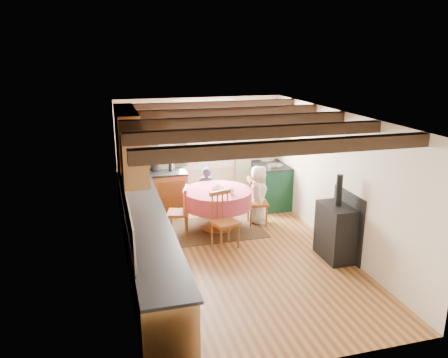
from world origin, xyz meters
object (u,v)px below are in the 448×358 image
object	(u,v)px
chair_right	(257,201)
cup	(232,191)
child_far	(206,192)
chair_left	(178,211)
dining_table	(217,210)
child_right	(258,195)
chair_near	(225,220)
aga_range	(270,185)
cast_iron_stove	(337,217)

from	to	relation	value
chair_right	cup	bearing A→B (deg)	127.59
child_far	cup	distance (m)	1.16
chair_left	chair_right	world-z (taller)	chair_right
chair_left	child_far	distance (m)	1.12
chair_right	cup	size ratio (longest dim) A/B	8.64
dining_table	child_right	xyz separation A→B (m)	(0.88, 0.12, 0.19)
chair_near	cup	bearing A→B (deg)	46.77
dining_table	aga_range	xyz separation A→B (m)	(1.47, 1.01, 0.09)
aga_range	child_right	size ratio (longest dim) A/B	0.90
chair_right	child_right	world-z (taller)	child_right
chair_near	dining_table	bearing A→B (deg)	68.99
aga_range	dining_table	bearing A→B (deg)	-145.54
chair_left	chair_right	distance (m)	1.62
dining_table	cup	xyz separation A→B (m)	(0.20, -0.31, 0.45)
chair_right	child_far	size ratio (longest dim) A/B	0.91
aga_range	child_far	world-z (taller)	child_far
aga_range	child_far	xyz separation A→B (m)	(-1.51, -0.23, 0.04)
chair_right	child_far	bearing A→B (deg)	58.50
chair_left	aga_range	bearing A→B (deg)	130.80
chair_left	child_right	distance (m)	1.67
chair_left	child_far	xyz separation A→B (m)	(0.74, 0.84, 0.06)
child_far	chair_near	bearing A→B (deg)	94.75
chair_right	cast_iron_stove	size ratio (longest dim) A/B	0.66
chair_left	cup	size ratio (longest dim) A/B	8.44
chair_near	aga_range	size ratio (longest dim) A/B	0.95
chair_near	child_right	bearing A→B (deg)	29.31
cast_iron_stove	cup	world-z (taller)	cast_iron_stove
chair_near	chair_left	xyz separation A→B (m)	(-0.70, 0.77, -0.03)
child_right	child_far	bearing A→B (deg)	70.43
chair_near	child_far	bearing A→B (deg)	72.92
chair_left	cup	distance (m)	1.08
dining_table	child_far	world-z (taller)	child_far
dining_table	aga_range	bearing A→B (deg)	34.46
aga_range	chair_left	bearing A→B (deg)	-154.58
aga_range	chair_near	bearing A→B (deg)	-130.06
dining_table	cast_iron_stove	bearing A→B (deg)	-47.61
chair_left	chair_near	bearing A→B (deg)	57.71
chair_left	cast_iron_stove	distance (m)	2.90
chair_left	cast_iron_stove	xyz separation A→B (m)	(2.36, -1.67, 0.26)
child_right	aga_range	bearing A→B (deg)	-17.44
dining_table	cast_iron_stove	world-z (taller)	cast_iron_stove
chair_near	aga_range	world-z (taller)	chair_near
aga_range	child_far	distance (m)	1.53
dining_table	child_far	distance (m)	0.79
chair_near	aga_range	xyz separation A→B (m)	(1.55, 1.84, -0.02)
chair_near	cast_iron_stove	distance (m)	1.90
aga_range	cup	size ratio (longest dim) A/B	9.51
cast_iron_stove	chair_right	bearing A→B (deg)	112.87
chair_left	cup	bearing A→B (deg)	91.24
chair_right	child_far	distance (m)	1.14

